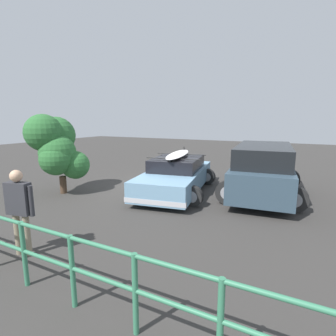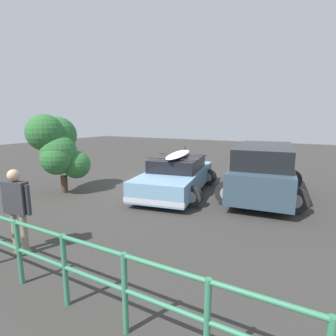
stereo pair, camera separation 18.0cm
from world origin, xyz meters
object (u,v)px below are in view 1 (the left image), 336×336
person_bystander (19,205)px  bush_near_left (56,145)px  sedan_car (176,175)px  suv_car (263,170)px

person_bystander → bush_near_left: bush_near_left is taller
sedan_car → bush_near_left: 4.19m
bush_near_left → sedan_car: bearing=-150.6°
person_bystander → bush_near_left: (2.82, -3.27, 0.68)m
suv_car → person_bystander: (3.47, 6.06, 0.10)m
suv_car → bush_near_left: (6.28, 2.79, 0.78)m
suv_car → person_bystander: suv_car is taller
suv_car → bush_near_left: bearing=24.0°
sedan_car → person_bystander: (0.71, 5.26, 0.39)m
sedan_car → bush_near_left: bush_near_left is taller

